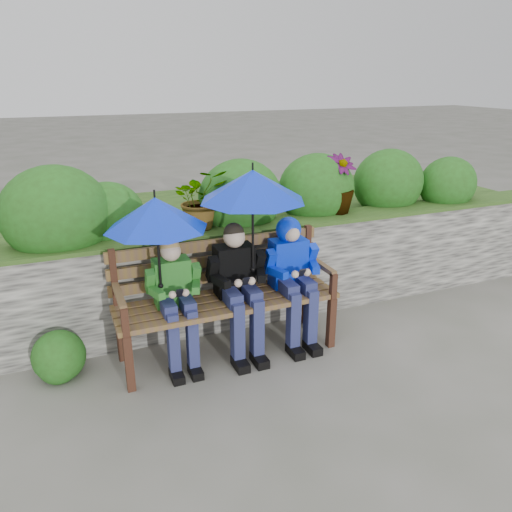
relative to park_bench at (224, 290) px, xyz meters
name	(u,v)px	position (x,y,z in m)	size (l,w,h in m)	color
ground	(260,355)	(0.25, -0.25, -0.60)	(60.00, 60.00, 0.00)	#57594B
garden_backdrop	(199,242)	(0.16, 1.36, 0.01)	(8.00, 2.83, 1.82)	#3C3B38
park_bench	(224,290)	(0.00, 0.00, 0.00)	(2.01, 0.59, 1.06)	#3A1F14
boy_left	(175,295)	(-0.47, -0.09, 0.07)	(0.47, 0.54, 1.16)	#1D781C
boy_middle	(238,283)	(0.10, -0.10, 0.10)	(0.52, 0.60, 1.23)	black
boy_right	(292,269)	(0.65, -0.09, 0.14)	(0.51, 0.62, 1.22)	blue
umbrella_left	(156,213)	(-0.59, -0.11, 0.81)	(0.84, 0.84, 0.84)	#0A2AD3
umbrella_right	(253,186)	(0.24, -0.11, 0.97)	(0.93, 0.93, 0.98)	#0A2AD3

